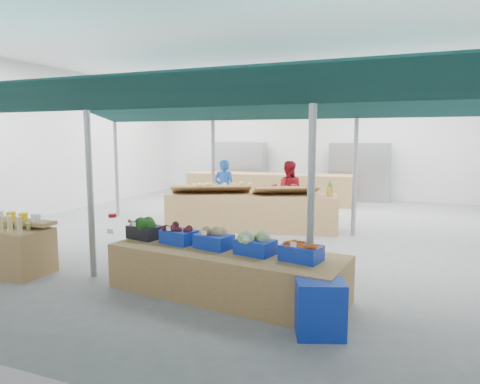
{
  "coord_description": "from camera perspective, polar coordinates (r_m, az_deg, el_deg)",
  "views": [
    {
      "loc": [
        3.65,
        -9.29,
        2.23
      ],
      "look_at": [
        0.57,
        -1.6,
        1.16
      ],
      "focal_mm": 32.0,
      "sensor_mm": 36.0,
      "label": 1
    }
  ],
  "objects": [
    {
      "name": "veg_counter",
      "position": [
        6.14,
        -1.95,
        -10.65
      ],
      "size": [
        3.47,
        1.49,
        0.65
      ],
      "primitive_type": "cube",
      "rotation": [
        0.0,
        0.0,
        -0.11
      ],
      "color": "olive",
      "rests_on": "floor"
    },
    {
      "name": "back_shelving_left",
      "position": [
        16.53,
        -0.1,
        3.11
      ],
      "size": [
        2.0,
        0.5,
        2.0
      ],
      "primitive_type": "cube",
      "color": "#B23F33",
      "rests_on": "floor"
    },
    {
      "name": "apple_heap_yellow",
      "position": [
        10.29,
        -3.86,
        0.69
      ],
      "size": [
        2.02,
        1.45,
        0.27
      ],
      "rotation": [
        0.0,
        0.0,
        0.45
      ],
      "color": "#997247",
      "rests_on": "fruit_counter"
    },
    {
      "name": "back_shelving_right",
      "position": [
        15.43,
        15.62,
        2.53
      ],
      "size": [
        2.0,
        0.5,
        2.0
      ],
      "primitive_type": "cube",
      "color": "#B23F33",
      "rests_on": "floor"
    },
    {
      "name": "hall",
      "position": [
        11.34,
        3.06,
        9.47
      ],
      "size": [
        13.0,
        13.0,
        13.0
      ],
      "color": "silver",
      "rests_on": "ground"
    },
    {
      "name": "apple_heap_red",
      "position": [
        10.05,
        6.1,
        0.5
      ],
      "size": [
        1.66,
        1.28,
        0.27
      ],
      "rotation": [
        0.0,
        0.0,
        0.45
      ],
      "color": "#997247",
      "rests_on": "fruit_counter"
    },
    {
      "name": "sparrow",
      "position": [
        6.84,
        -14.18,
        -4.04
      ],
      "size": [
        0.12,
        0.09,
        0.11
      ],
      "rotation": [
        0.0,
        0.0,
        -0.23
      ],
      "color": "brown",
      "rests_on": "crate_broccoli"
    },
    {
      "name": "awnings",
      "position": [
        8.1,
        0.79,
        11.28
      ],
      "size": [
        9.5,
        7.08,
        0.3
      ],
      "color": "#0A2E2C",
      "rests_on": "pole_grid"
    },
    {
      "name": "crate_cabbage",
      "position": [
        5.8,
        2.05,
        -6.76
      ],
      "size": [
        0.57,
        0.45,
        0.35
      ],
      "rotation": [
        0.0,
        0.0,
        -0.23
      ],
      "color": "#0F2EAB",
      "rests_on": "veg_counter"
    },
    {
      "name": "crate_stack",
      "position": [
        5.02,
        10.66,
        -15.07
      ],
      "size": [
        0.63,
        0.54,
        0.64
      ],
      "primitive_type": "cube",
      "rotation": [
        0.0,
        0.0,
        0.36
      ],
      "color": "#0F2EAB",
      "rests_on": "floor"
    },
    {
      "name": "pole_ribbon",
      "position": [
        6.44,
        -16.68,
        -3.23
      ],
      "size": [
        0.12,
        0.12,
        0.28
      ],
      "color": "red",
      "rests_on": "pole_grid"
    },
    {
      "name": "vendor_left",
      "position": [
        11.71,
        -2.11,
        0.4
      ],
      "size": [
        0.66,
        0.51,
        1.62
      ],
      "primitive_type": "imported",
      "rotation": [
        0.0,
        0.0,
        3.37
      ],
      "color": "blue",
      "rests_on": "floor"
    },
    {
      "name": "vendor_right",
      "position": [
        11.1,
        6.41,
        -0.02
      ],
      "size": [
        0.9,
        0.77,
        1.62
      ],
      "primitive_type": "imported",
      "rotation": [
        0.0,
        0.0,
        3.37
      ],
      "color": "maroon",
      "rests_on": "floor"
    },
    {
      "name": "crate_beets",
      "position": [
        6.44,
        -8.12,
        -5.61
      ],
      "size": [
        0.57,
        0.45,
        0.29
      ],
      "rotation": [
        0.0,
        0.0,
        -0.23
      ],
      "color": "#0F2EAB",
      "rests_on": "veg_counter"
    },
    {
      "name": "crate_celeriac",
      "position": [
        6.11,
        -3.5,
        -6.17
      ],
      "size": [
        0.57,
        0.45,
        0.31
      ],
      "rotation": [
        0.0,
        0.0,
        -0.23
      ],
      "color": "#0F2EAB",
      "rests_on": "veg_counter"
    },
    {
      "name": "crate_broccoli",
      "position": [
        6.84,
        -12.57,
        -4.74
      ],
      "size": [
        0.57,
        0.45,
        0.35
      ],
      "rotation": [
        0.0,
        0.0,
        -0.23
      ],
      "color": "black",
      "rests_on": "veg_counter"
    },
    {
      "name": "bottle_shelf",
      "position": [
        8.18,
        -28.89,
        -6.4
      ],
      "size": [
        1.66,
        1.04,
        1.02
      ],
      "rotation": [
        0.0,
        0.0,
        -0.0
      ],
      "color": "olive",
      "rests_on": "floor"
    },
    {
      "name": "crate_carrots",
      "position": [
        5.56,
        8.17,
        -7.94
      ],
      "size": [
        0.57,
        0.45,
        0.29
      ],
      "rotation": [
        0.0,
        0.0,
        -0.23
      ],
      "color": "#0F2EAB",
      "rests_on": "veg_counter"
    },
    {
      "name": "pole_grid",
      "position": [
        8.09,
        0.78,
        4.42
      ],
      "size": [
        10.0,
        4.6,
        3.0
      ],
      "color": "gray",
      "rests_on": "floor"
    },
    {
      "name": "pineapple",
      "position": [
        10.05,
        11.88,
        0.47
      ],
      "size": [
        0.14,
        0.14,
        0.39
      ],
      "rotation": [
        0.0,
        0.0,
        0.45
      ],
      "color": "#8C6019",
      "rests_on": "fruit_counter"
    },
    {
      "name": "floor",
      "position": [
        10.23,
        0.36,
        -5.21
      ],
      "size": [
        13.0,
        13.0,
        0.0
      ],
      "primitive_type": "plane",
      "color": "slate",
      "rests_on": "ground"
    },
    {
      "name": "far_counter",
      "position": [
        14.52,
        3.84,
        0.51
      ],
      "size": [
        5.62,
        1.69,
        1.0
      ],
      "primitive_type": "cube",
      "rotation": [
        0.0,
        0.0,
        0.11
      ],
      "color": "olive",
      "rests_on": "floor"
    },
    {
      "name": "fruit_counter",
      "position": [
        10.31,
        1.53,
        -2.66
      ],
      "size": [
        4.16,
        1.84,
        0.87
      ],
      "primitive_type": "cube",
      "rotation": [
        0.0,
        0.0,
        0.22
      ],
      "color": "olive",
      "rests_on": "floor"
    }
  ]
}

